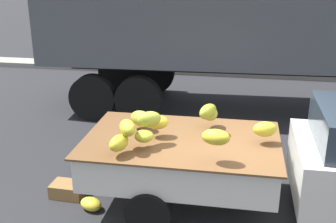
# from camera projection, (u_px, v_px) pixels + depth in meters

# --- Properties ---
(ground) EXTENTS (220.00, 220.00, 0.00)m
(ground) POSITION_uv_depth(u_px,v_px,m) (227.00, 214.00, 6.34)
(ground) COLOR #28282B
(curb_strip) EXTENTS (80.00, 0.80, 0.16)m
(curb_strip) POSITION_uv_depth(u_px,v_px,m) (239.00, 72.00, 13.89)
(curb_strip) COLOR gray
(curb_strip) RESTS_ON ground
(pickup_truck) EXTENTS (5.07, 1.92, 1.70)m
(pickup_truck) POSITION_uv_depth(u_px,v_px,m) (322.00, 162.00, 6.01)
(pickup_truck) COLOR silver
(pickup_truck) RESTS_ON ground
(semi_trailer) EXTENTS (12.10, 3.09, 3.95)m
(semi_trailer) POSITION_uv_depth(u_px,v_px,m) (298.00, 7.00, 9.76)
(semi_trailer) COLOR #4C5156
(semi_trailer) RESTS_ON ground
(fallen_banana_bunch_near_tailgate) EXTENTS (0.43, 0.38, 0.19)m
(fallen_banana_bunch_near_tailgate) POSITION_uv_depth(u_px,v_px,m) (91.00, 204.00, 6.43)
(fallen_banana_bunch_near_tailgate) COLOR gold
(fallen_banana_bunch_near_tailgate) RESTS_ON ground
(produce_crate) EXTENTS (0.53, 0.38, 0.22)m
(produce_crate) POSITION_uv_depth(u_px,v_px,m) (68.00, 190.00, 6.79)
(produce_crate) COLOR olive
(produce_crate) RESTS_ON ground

